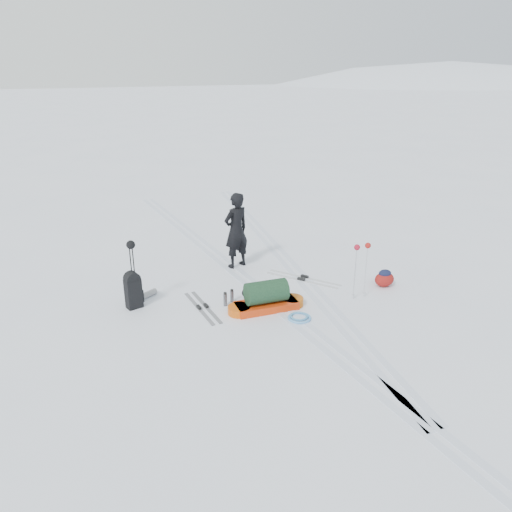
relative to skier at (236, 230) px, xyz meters
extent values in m
plane|color=white|center=(-0.05, -1.69, -0.93)|extent=(200.00, 200.00, 0.00)
ellipsoid|color=white|center=(89.95, 88.31, -75.93)|extent=(256.00, 192.00, 160.00)
cube|color=silver|center=(-0.17, -1.69, -0.93)|extent=(1.40, 17.97, 0.01)
cube|color=silver|center=(0.07, -1.69, -0.93)|extent=(1.40, 17.97, 0.01)
cube|color=silver|center=(1.23, 0.31, -0.93)|extent=(2.09, 13.88, 0.01)
cube|color=silver|center=(1.47, 0.31, -0.93)|extent=(2.09, 13.88, 0.01)
imported|color=black|center=(0.00, 0.00, 0.00)|extent=(0.78, 0.63, 1.86)
cube|color=red|center=(-0.28, -2.39, -0.85)|extent=(1.29, 0.61, 0.16)
cylinder|color=#C35A0B|center=(0.29, -2.42, -0.85)|extent=(0.49, 0.49, 0.16)
cylinder|color=#D3540C|center=(-0.86, -2.35, -0.85)|extent=(0.49, 0.49, 0.16)
cylinder|color=#16321E|center=(-0.28, -2.39, -0.54)|extent=(0.87, 0.52, 0.46)
cube|color=black|center=(-2.74, -1.24, -0.62)|extent=(0.35, 0.29, 0.62)
cylinder|color=black|center=(-2.74, -1.24, -0.29)|extent=(0.34, 0.28, 0.30)
cube|color=black|center=(-2.59, -1.18, -0.71)|extent=(0.11, 0.17, 0.27)
cylinder|color=gray|center=(-2.41, -0.89, -0.86)|extent=(0.49, 0.35, 0.13)
cylinder|color=black|center=(-2.72, -1.15, -0.27)|extent=(0.03, 0.03, 1.33)
cylinder|color=black|center=(-2.68, -1.23, -0.27)|extent=(0.03, 0.03, 1.33)
torus|color=black|center=(-2.72, -1.15, -0.83)|extent=(0.11, 0.11, 0.01)
torus|color=black|center=(-2.68, -1.23, -0.83)|extent=(0.11, 0.11, 0.01)
sphere|color=black|center=(-2.69, -1.20, 0.42)|extent=(0.18, 0.18, 0.18)
cylinder|color=silver|center=(1.62, -2.69, -0.35)|extent=(0.02, 0.02, 1.15)
cylinder|color=silver|center=(1.89, -2.69, -0.35)|extent=(0.02, 0.02, 1.15)
torus|color=#B7BABF|center=(1.62, -2.69, -0.84)|extent=(0.09, 0.09, 0.01)
torus|color=#ABADB3|center=(1.89, -2.69, -0.84)|extent=(0.09, 0.09, 0.01)
sphere|color=maroon|center=(1.62, -2.69, 0.24)|extent=(0.12, 0.12, 0.12)
sphere|color=maroon|center=(1.89, -2.69, 0.24)|extent=(0.12, 0.12, 0.12)
cube|color=gray|center=(-1.39, -1.82, -0.92)|extent=(0.17, 1.58, 0.01)
cube|color=gray|center=(-1.54, -1.83, -0.92)|extent=(0.17, 1.58, 0.01)
cube|color=black|center=(-1.39, -1.82, -0.90)|extent=(0.07, 0.16, 0.04)
cube|color=black|center=(-1.54, -1.83, -0.90)|extent=(0.07, 0.16, 0.04)
cube|color=silver|center=(1.05, -1.42, -0.92)|extent=(1.14, 1.50, 0.02)
cube|color=silver|center=(1.19, -1.31, -0.92)|extent=(1.14, 1.50, 0.02)
cube|color=black|center=(1.05, -1.42, -0.89)|extent=(0.16, 0.19, 0.05)
cube|color=black|center=(1.19, -1.31, -0.89)|extent=(0.16, 0.19, 0.05)
torus|color=#5EA7E5|center=(0.14, -3.03, -0.91)|extent=(0.54, 0.54, 0.05)
torus|color=#4F95C0|center=(0.16, -2.99, -0.90)|extent=(0.42, 0.42, 0.04)
ellipsoid|color=maroon|center=(2.62, -2.42, -0.77)|extent=(0.47, 0.36, 0.33)
ellipsoid|color=black|center=(2.62, -2.42, -0.62)|extent=(0.30, 0.24, 0.16)
cylinder|color=#585C60|center=(-1.00, -1.91, -0.80)|extent=(0.09, 0.09, 0.27)
cylinder|color=slate|center=(-0.80, -1.79, -0.81)|extent=(0.09, 0.09, 0.25)
cylinder|color=black|center=(-1.00, -1.91, -0.65)|extent=(0.08, 0.08, 0.03)
cylinder|color=black|center=(-0.80, -1.79, -0.67)|extent=(0.08, 0.08, 0.03)
ellipsoid|color=black|center=(-0.37, -1.76, -0.81)|extent=(0.47, 0.41, 0.24)
camera|label=1|loc=(-4.09, -10.67, 3.78)|focal=35.00mm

